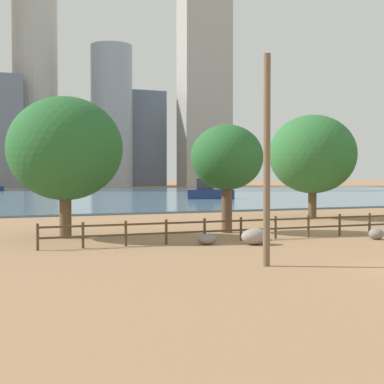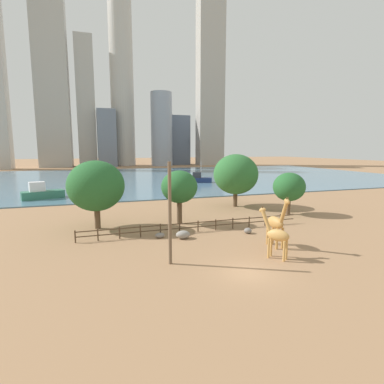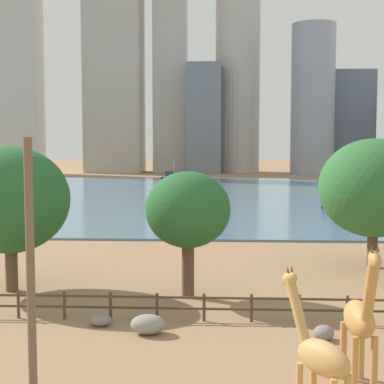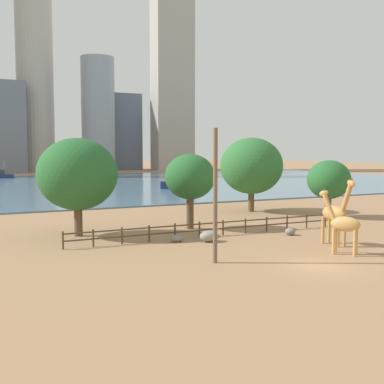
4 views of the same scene
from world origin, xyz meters
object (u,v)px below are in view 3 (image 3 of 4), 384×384
object	(u,v)px
tree_left_small	(374,188)
boulder_near_fence	(324,333)
utility_pole	(31,269)
boulder_by_pole	(101,320)
tree_right_tall	(10,200)
tree_left_large	(188,210)
boat_ferry	(172,178)
boulder_small	(148,324)
giraffe_tall	(319,356)
boat_sailboat	(348,201)
giraffe_companion	(360,320)
boat_barge	(4,214)

from	to	relation	value
tree_left_small	boulder_near_fence	bearing A→B (deg)	-111.05
utility_pole	tree_left_small	bearing A→B (deg)	52.13
boulder_by_pole	tree_right_tall	size ratio (longest dim) A/B	0.13
boulder_by_pole	tree_right_tall	bearing A→B (deg)	136.17
tree_left_large	boat_ferry	xyz separation A→B (m)	(-8.65, 90.94, -3.74)
boulder_near_fence	boulder_small	world-z (taller)	boulder_small
tree_right_tall	boat_ferry	size ratio (longest dim) A/B	1.66
giraffe_tall	boulder_small	xyz separation A→B (m)	(-6.02, 8.03, -1.69)
tree_left_large	boat_sailboat	distance (m)	44.91
giraffe_companion	boat_barge	xyz separation A→B (m)	(-25.94, 36.79, -1.13)
tree_right_tall	boulder_small	bearing A→B (deg)	-39.34
boat_sailboat	boulder_small	bearing A→B (deg)	-92.62
utility_pole	boat_ferry	bearing A→B (deg)	92.38
boulder_by_pole	giraffe_tall	bearing A→B (deg)	-47.36
tree_right_tall	boat_ferry	distance (m)	90.29
boat_ferry	boat_sailboat	xyz separation A→B (m)	(25.86, -49.62, 0.23)
boulder_small	tree_left_small	world-z (taller)	tree_left_small
boulder_near_fence	boulder_by_pole	distance (m)	9.87
utility_pole	boat_sailboat	size ratio (longest dim) A/B	1.24
boat_barge	tree_left_large	bearing A→B (deg)	-68.93
boulder_small	boulder_near_fence	bearing A→B (deg)	-3.06
giraffe_companion	tree_right_tall	bearing A→B (deg)	-128.86
utility_pole	tree_left_large	xyz separation A→B (m)	(4.34, 12.64, 0.45)
giraffe_tall	boulder_near_fence	bearing A→B (deg)	-45.34
giraffe_companion	tree_left_small	world-z (taller)	tree_left_small
boulder_near_fence	boat_barge	xyz separation A→B (m)	(-25.64, 31.81, 0.96)
boulder_by_pole	tree_left_small	xyz separation A→B (m)	(15.44, 13.35, 5.02)
boulder_near_fence	boulder_by_pole	size ratio (longest dim) A/B	0.84
boulder_small	boat_barge	world-z (taller)	boat_barge
tree_left_small	boat_sailboat	size ratio (longest dim) A/B	1.25
boat_barge	boat_ferry	bearing A→B (deg)	63.87
boat_ferry	tree_right_tall	bearing A→B (deg)	-91.23
tree_left_large	boulder_near_fence	bearing A→B (deg)	-47.37
tree_right_tall	tree_left_small	bearing A→B (deg)	18.71
utility_pole	boulder_by_pole	distance (m)	8.41
boulder_near_fence	boat_barge	world-z (taller)	boat_barge
boulder_near_fence	boulder_by_pole	bearing A→B (deg)	171.87
boulder_by_pole	boat_barge	bearing A→B (deg)	117.55
boat_sailboat	giraffe_tall	bearing A→B (deg)	-84.01
tree_left_large	boat_sailboat	xyz separation A→B (m)	(17.22, 41.33, -3.51)
tree_right_tall	giraffe_tall	bearing A→B (deg)	-45.90
giraffe_tall	tree_left_small	size ratio (longest dim) A/B	0.53
giraffe_tall	tree_left_small	xyz separation A→B (m)	(7.14, 22.37, 3.18)
tree_left_large	boat_barge	distance (m)	32.04
giraffe_tall	tree_right_tall	bearing A→B (deg)	9.64
tree_right_tall	boat_ferry	bearing A→B (deg)	89.20
utility_pole	tree_right_tall	world-z (taller)	utility_pole
tree_left_large	tree_left_small	xyz separation A→B (m)	(11.78, 8.10, 0.62)
boulder_by_pole	boat_barge	world-z (taller)	boat_barge
giraffe_companion	utility_pole	world-z (taller)	utility_pole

